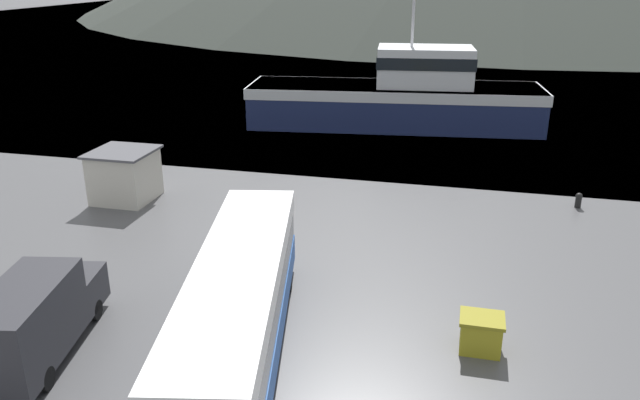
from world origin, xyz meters
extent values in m
plane|color=slate|center=(0.00, 142.78, 0.00)|extent=(240.00, 240.00, 0.00)
cube|color=#194799|center=(-2.62, 5.37, 0.94)|extent=(4.90, 12.40, 0.98)
cube|color=black|center=(-2.62, 5.37, 2.00)|extent=(4.80, 12.16, 1.12)
cube|color=white|center=(-2.62, 5.37, 2.91)|extent=(4.90, 12.40, 0.70)
cube|color=black|center=(-3.87, 11.34, 1.80)|extent=(2.13, 0.50, 1.52)
cylinder|color=black|center=(-4.55, 9.31, 0.45)|extent=(0.48, 0.94, 0.90)
cylinder|color=black|center=(-2.44, 9.75, 0.45)|extent=(0.48, 0.94, 0.90)
cube|color=#2D2D33|center=(-8.46, 3.40, 1.50)|extent=(2.71, 4.52, 2.30)
cube|color=#2D2D33|center=(-9.06, 6.36, 0.98)|extent=(2.23, 2.15, 1.26)
cube|color=black|center=(-8.89, 5.50, 2.01)|extent=(1.60, 0.38, 0.80)
cylinder|color=black|center=(-9.84, 5.96, 0.35)|extent=(0.35, 0.73, 0.70)
cylinder|color=black|center=(-8.19, 6.29, 0.35)|extent=(0.35, 0.73, 0.70)
cylinder|color=black|center=(-7.45, 2.62, 0.35)|extent=(0.35, 0.73, 0.70)
cube|color=#19234C|center=(-1.88, 35.94, 1.51)|extent=(21.63, 8.10, 3.03)
cube|color=silver|center=(-1.88, 35.94, 2.65)|extent=(21.84, 8.18, 0.76)
cube|color=silver|center=(0.22, 36.18, 4.42)|extent=(7.17, 4.76, 2.79)
cube|color=black|center=(0.22, 36.18, 4.84)|extent=(7.32, 4.89, 0.84)
cube|color=olive|center=(4.46, 7.50, 0.52)|extent=(1.24, 1.02, 1.05)
cube|color=olive|center=(4.46, 7.50, 1.10)|extent=(1.36, 1.12, 0.12)
cube|color=beige|center=(-13.16, 17.02, 1.24)|extent=(2.74, 2.78, 2.47)
cube|color=#4C4C51|center=(-13.16, 17.02, 2.53)|extent=(3.01, 3.06, 0.12)
cylinder|color=black|center=(9.19, 21.21, 0.25)|extent=(0.30, 0.30, 0.50)
sphere|color=black|center=(9.19, 21.21, 0.59)|extent=(0.34, 0.34, 0.34)
camera|label=1|loc=(3.50, -9.81, 11.27)|focal=35.00mm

